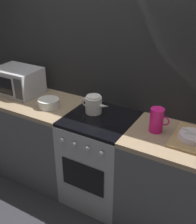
# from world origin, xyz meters

# --- Properties ---
(ground_plane) EXTENTS (8.00, 8.00, 0.00)m
(ground_plane) POSITION_xyz_m (0.00, 0.00, 0.00)
(ground_plane) COLOR #2D2D33
(back_wall) EXTENTS (3.60, 0.05, 2.40)m
(back_wall) POSITION_xyz_m (0.00, 0.32, 1.20)
(back_wall) COLOR gray
(back_wall) RESTS_ON ground_plane
(counter_left) EXTENTS (1.20, 0.60, 0.90)m
(counter_left) POSITION_xyz_m (-0.90, 0.00, 0.45)
(counter_left) COLOR #515459
(counter_left) RESTS_ON ground_plane
(stove_unit) EXTENTS (0.60, 0.63, 0.90)m
(stove_unit) POSITION_xyz_m (-0.00, -0.00, 0.45)
(stove_unit) COLOR #9E9EA3
(stove_unit) RESTS_ON ground_plane
(counter_right) EXTENTS (1.20, 0.60, 0.90)m
(counter_right) POSITION_xyz_m (0.90, 0.00, 0.45)
(counter_right) COLOR #515459
(counter_right) RESTS_ON ground_plane
(microwave) EXTENTS (0.46, 0.35, 0.27)m
(microwave) POSITION_xyz_m (-1.01, 0.05, 1.04)
(microwave) COLOR #B2B2B7
(microwave) RESTS_ON counter_left
(kettle) EXTENTS (0.28, 0.15, 0.17)m
(kettle) POSITION_xyz_m (-0.10, 0.06, 0.98)
(kettle) COLOR white
(kettle) RESTS_ON stove_unit
(mixing_bowl) EXTENTS (0.20, 0.20, 0.08)m
(mixing_bowl) POSITION_xyz_m (-0.53, -0.06, 0.94)
(mixing_bowl) COLOR silver
(mixing_bowl) RESTS_ON counter_left
(pitcher) EXTENTS (0.16, 0.11, 0.20)m
(pitcher) POSITION_xyz_m (0.50, 0.03, 1.00)
(pitcher) COLOR #E5197A
(pitcher) RESTS_ON counter_right
(dish_pile) EXTENTS (0.30, 0.40, 0.07)m
(dish_pile) POSITION_xyz_m (0.79, 0.04, 0.92)
(dish_pile) COLOR tan
(dish_pile) RESTS_ON counter_right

